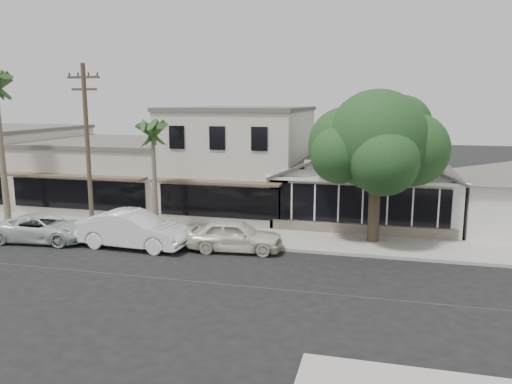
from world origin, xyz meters
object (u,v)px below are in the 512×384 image
(utility_pole, at_px, (88,146))
(car_0, at_px, (235,235))
(car_2, at_px, (44,228))
(car_1, at_px, (134,229))
(shade_tree, at_px, (376,143))

(utility_pole, distance_m, car_0, 9.18)
(utility_pole, bearing_deg, car_2, -137.71)
(car_1, relative_size, shade_tree, 0.71)
(shade_tree, bearing_deg, car_0, -153.83)
(car_0, xyz_separation_m, car_1, (-5.00, -0.65, 0.13))
(car_2, bearing_deg, shade_tree, -81.35)
(utility_pole, relative_size, shade_tree, 1.17)
(utility_pole, bearing_deg, shade_tree, 9.02)
(car_2, bearing_deg, car_1, -92.92)
(car_1, height_order, car_2, car_1)
(car_1, height_order, shade_tree, shade_tree)
(utility_pole, distance_m, car_1, 5.25)
(car_0, bearing_deg, car_2, 89.36)
(car_0, distance_m, shade_tree, 8.26)
(shade_tree, bearing_deg, car_1, -161.64)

